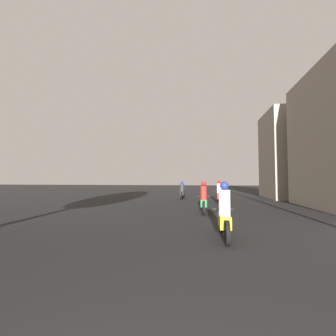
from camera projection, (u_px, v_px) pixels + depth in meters
The scene contains 5 objects.
motorcycle_yellow at pixel (224, 216), 6.31m from camera, with size 0.60×2.07×1.60m.
motorcycle_green at pixel (204, 200), 11.03m from camera, with size 0.60×1.97×1.56m.
motorcycle_red at pixel (219, 194), 15.46m from camera, with size 0.60×2.07×1.59m.
motorcycle_black at pixel (182, 192), 18.86m from camera, with size 0.60×1.96×1.50m.
building_right_far at pixel (291, 155), 19.50m from camera, with size 4.25×5.09×7.52m.
Camera 1 is at (0.27, -0.47, 1.66)m, focal length 24.00 mm.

